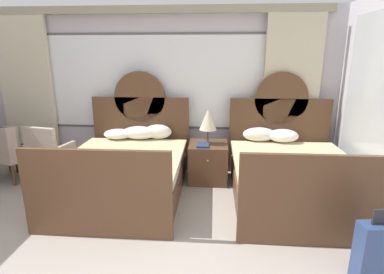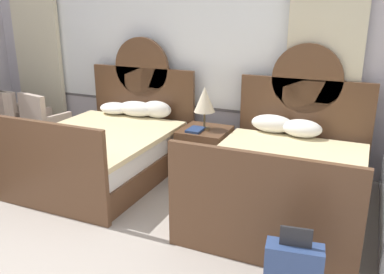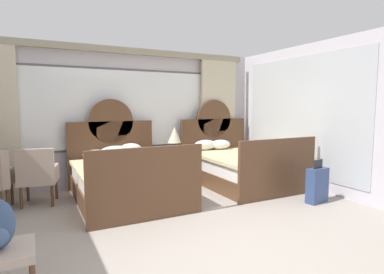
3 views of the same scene
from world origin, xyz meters
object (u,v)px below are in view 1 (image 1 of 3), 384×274
Objects in this scene: bed_near_mirror at (291,175)px; table_lamp_on_nightstand at (208,120)px; nightstand_between_beds at (208,162)px; suitcase_on_floor at (378,252)px; armchair_by_window_right at (9,151)px; bed_near_window at (127,170)px; armchair_by_window_centre at (8,150)px; armchair_by_window_left at (49,151)px; book_on_nightstand at (203,145)px.

table_lamp_on_nightstand is (-1.16, 0.57, 0.62)m from bed_near_mirror.
suitcase_on_floor is at bearing -54.43° from nightstand_between_beds.
armchair_by_window_right is at bearing 175.68° from bed_near_mirror.
armchair_by_window_centre is at bearing 170.96° from bed_near_window.
nightstand_between_beds is at bearing 5.72° from armchair_by_window_left.
armchair_by_window_centre reaches higher than book_on_nightstand.
table_lamp_on_nightstand is at bearing 5.86° from armchair_by_window_left.
armchair_by_window_right reaches higher than nightstand_between_beds.
armchair_by_window_left and armchair_by_window_right have the same top height.
suitcase_on_floor is at bearing -25.46° from armchair_by_window_left.
armchair_by_window_right is (-1.94, 0.31, 0.14)m from bed_near_window.
bed_near_window is 1.97m from armchair_by_window_right.
suitcase_on_floor is (1.54, -2.15, -0.69)m from table_lamp_on_nightstand.
armchair_by_window_centre is (-3.11, -0.25, -0.48)m from table_lamp_on_nightstand.
table_lamp_on_nightstand reaches higher than suitcase_on_floor.
armchair_by_window_right is (-3.08, -0.25, -0.48)m from table_lamp_on_nightstand.
armchair_by_window_right is (-3.01, -0.13, -0.12)m from book_on_nightstand.
bed_near_window is 1.35m from armchair_by_window_left.
armchair_by_window_left is (-1.30, 0.31, 0.14)m from bed_near_window.
bed_near_window is 2.36× the size of armchair_by_window_right.
bed_near_mirror reaches higher than nightstand_between_beds.
book_on_nightstand is 2.61m from suitcase_on_floor.
bed_near_mirror is 2.36× the size of armchair_by_window_centre.
bed_near_mirror reaches higher than table_lamp_on_nightstand.
bed_near_mirror is at bearing -20.05° from book_on_nightstand.
table_lamp_on_nightstand is 3.15m from armchair_by_window_centre.
bed_near_mirror is (2.30, -0.01, -0.00)m from bed_near_window.
table_lamp_on_nightstand is 0.39m from book_on_nightstand.
book_on_nightstand is at bearing 22.22° from bed_near_window.
book_on_nightstand is (-1.23, 0.45, 0.26)m from bed_near_mirror.
nightstand_between_beds is 0.68× the size of armchair_by_window_centre.
bed_near_window is at bearing -9.07° from armchair_by_window_right.
nightstand_between_beds is (-1.15, 0.57, -0.05)m from bed_near_mirror.
armchair_by_window_centre is at bearing 157.77° from suitcase_on_floor.
table_lamp_on_nightstand is at bearing 4.68° from armchair_by_window_right.
book_on_nightstand is 2.38m from armchair_by_window_left.
armchair_by_window_centre is (-1.97, 0.31, 0.14)m from bed_near_window.
armchair_by_window_right is (-3.09, -0.25, 0.20)m from nightstand_between_beds.
armchair_by_window_centre reaches higher than suitcase_on_floor.
bed_near_window is at bearing 179.74° from bed_near_mirror.
bed_near_window reaches higher than book_on_nightstand.
suitcase_on_floor is (3.99, -1.90, -0.21)m from armchair_by_window_left.
armchair_by_window_right is 1.30× the size of suitcase_on_floor.
bed_near_mirror reaches higher than armchair_by_window_centre.
suitcase_on_floor reaches higher than nightstand_between_beds.
armchair_by_window_centre is (-3.04, -0.13, -0.12)m from book_on_nightstand.
book_on_nightstand is at bearing 2.36° from armchair_by_window_centre.
armchair_by_window_left is at bearing -176.96° from book_on_nightstand.
book_on_nightstand is (-0.08, -0.12, 0.31)m from nightstand_between_beds.
nightstand_between_beds is 2.39× the size of book_on_nightstand.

